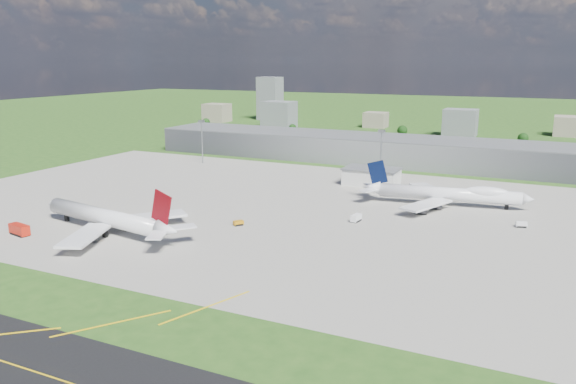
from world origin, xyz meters
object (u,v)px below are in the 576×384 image
at_px(airliner_red_twin, 109,219).
at_px(airliner_blue_quad, 449,194).
at_px(van_white_near, 356,218).
at_px(fire_truck, 19,230).
at_px(van_white_far, 521,225).
at_px(tug_yellow, 238,223).

height_order(airliner_red_twin, airliner_blue_quad, airliner_red_twin).
xyz_separation_m(airliner_blue_quad, van_white_near, (-27.61, -39.97, -3.72)).
xyz_separation_m(fire_truck, van_white_far, (160.20, 86.34, -0.85)).
bearing_deg(airliner_blue_quad, airliner_red_twin, -147.02).
relative_size(airliner_blue_quad, fire_truck, 7.57).
relative_size(airliner_red_twin, fire_truck, 7.63).
distance_m(airliner_blue_quad, van_white_near, 48.72).
relative_size(airliner_red_twin, van_white_near, 12.35).
bearing_deg(fire_truck, airliner_red_twin, 42.00).
xyz_separation_m(van_white_near, van_white_far, (57.89, 18.96, -0.31)).
xyz_separation_m(tug_yellow, van_white_near, (38.27, 23.85, 0.44)).
xyz_separation_m(airliner_red_twin, fire_truck, (-26.65, -16.06, -3.26)).
bearing_deg(van_white_near, airliner_blue_quad, -27.63).
distance_m(fire_truck, van_white_far, 181.98).
bearing_deg(fire_truck, van_white_near, 44.29).
bearing_deg(airliner_red_twin, fire_truck, 40.47).
distance_m(airliner_red_twin, tug_yellow, 46.59).
bearing_deg(airliner_blue_quad, van_white_far, -43.26).
height_order(fire_truck, van_white_far, fire_truck).
bearing_deg(airliner_red_twin, airliner_blue_quad, -129.13).
xyz_separation_m(airliner_red_twin, airliner_blue_quad, (103.27, 91.29, -0.08)).
distance_m(fire_truck, van_white_near, 122.51).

